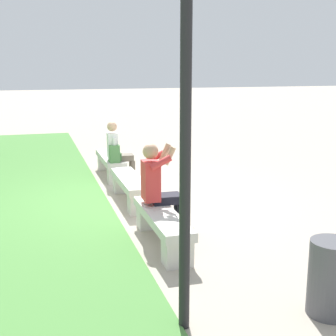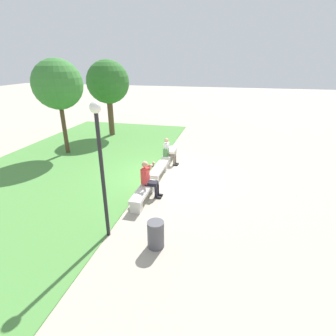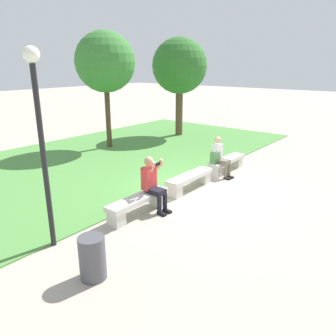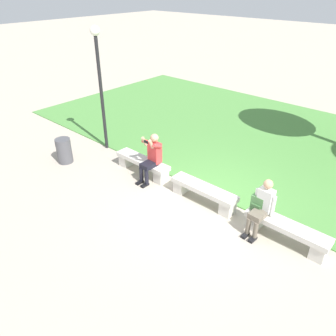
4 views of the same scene
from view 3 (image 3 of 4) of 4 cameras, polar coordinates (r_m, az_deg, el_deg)
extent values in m
plane|color=#B2A593|center=(9.35, 3.79, -3.72)|extent=(80.00, 80.00, 0.00)
cube|color=#518E42|center=(12.25, -13.19, 1.12)|extent=(17.96, 8.00, 0.03)
cube|color=beige|center=(7.70, -5.25, -5.45)|extent=(1.75, 0.40, 0.12)
cube|color=beige|center=(7.36, -9.01, -8.68)|extent=(0.28, 0.34, 0.33)
cube|color=beige|center=(8.26, -1.85, -5.43)|extent=(0.28, 0.34, 0.33)
cube|color=beige|center=(9.22, 3.84, -1.46)|extent=(1.75, 0.40, 0.12)
cube|color=beige|center=(8.77, 1.17, -4.02)|extent=(0.28, 0.34, 0.33)
cube|color=beige|center=(9.84, 6.15, -1.66)|extent=(0.28, 0.34, 0.33)
cube|color=beige|center=(10.93, 10.20, 1.37)|extent=(1.75, 0.40, 0.12)
cube|color=beige|center=(10.41, 8.27, -0.65)|extent=(0.28, 0.34, 0.33)
cube|color=beige|center=(11.59, 11.81, 1.05)|extent=(0.28, 0.34, 0.33)
cube|color=black|center=(7.79, -1.11, -7.98)|extent=(0.11, 0.24, 0.06)
cylinder|color=black|center=(7.75, -1.51, -6.44)|extent=(0.11, 0.11, 0.42)
cube|color=black|center=(7.93, -0.14, -7.51)|extent=(0.11, 0.24, 0.06)
cylinder|color=black|center=(7.88, -0.53, -5.99)|extent=(0.11, 0.11, 0.42)
cube|color=black|center=(7.83, -2.07, -4.03)|extent=(0.31, 0.43, 0.12)
cube|color=#D83838|center=(7.88, -3.33, -1.74)|extent=(0.35, 0.23, 0.56)
sphere|color=tan|center=(7.75, -3.39, 1.19)|extent=(0.22, 0.22, 0.22)
cylinder|color=#D83838|center=(7.59, -3.81, -0.20)|extent=(0.10, 0.31, 0.21)
cylinder|color=tan|center=(7.52, -2.71, 0.29)|extent=(0.11, 0.19, 0.27)
cylinder|color=#D83838|center=(7.85, -1.89, 0.45)|extent=(0.10, 0.31, 0.21)
cylinder|color=tan|center=(7.69, -1.45, 0.71)|extent=(0.10, 0.19, 0.27)
cube|color=black|center=(7.56, -1.74, 0.71)|extent=(0.15, 0.02, 0.08)
cube|color=black|center=(10.28, 10.26, -1.79)|extent=(0.11, 0.23, 0.06)
cylinder|color=#6B6051|center=(10.24, 10.04, -0.61)|extent=(0.10, 0.10, 0.42)
cube|color=black|center=(10.42, 10.79, -1.54)|extent=(0.11, 0.23, 0.06)
cylinder|color=#6B6051|center=(10.39, 10.57, -0.38)|extent=(0.10, 0.10, 0.42)
cube|color=#6B6051|center=(10.33, 9.55, 1.14)|extent=(0.30, 0.42, 0.12)
cube|color=silver|center=(10.37, 8.60, 2.75)|extent=(0.33, 0.22, 0.52)
sphere|color=tan|center=(10.28, 8.70, 4.85)|extent=(0.20, 0.20, 0.20)
cylinder|color=silver|center=(10.21, 8.06, 2.25)|extent=(0.08, 0.08, 0.48)
cylinder|color=silver|center=(10.54, 9.29, 2.67)|extent=(0.08, 0.08, 0.48)
cube|color=#4C7F47|center=(10.29, 8.19, 1.84)|extent=(0.28, 0.20, 0.36)
cube|color=#395F35|center=(10.26, 8.70, 1.35)|extent=(0.20, 0.06, 0.16)
torus|color=black|center=(10.24, 8.24, 2.92)|extent=(0.10, 0.02, 0.10)
cylinder|color=#4C3826|center=(13.97, -10.40, 9.06)|extent=(0.21, 0.21, 2.77)
sphere|color=#387A33|center=(13.82, -10.90, 17.69)|extent=(2.38, 2.38, 2.38)
cylinder|color=brown|center=(16.29, 1.95, 10.13)|extent=(0.35, 0.35, 2.55)
sphere|color=#2D6B28|center=(16.15, 2.02, 17.36)|extent=(2.59, 2.59, 2.59)
cylinder|color=#4C4C51|center=(5.69, -13.03, -14.98)|extent=(0.44, 0.44, 0.75)
cylinder|color=black|center=(6.35, -20.77, 1.01)|extent=(0.10, 0.10, 3.42)
sphere|color=white|center=(6.12, -22.72, 17.81)|extent=(0.28, 0.28, 0.28)
camera|label=1|loc=(6.69, -56.35, 0.95)|focal=50.00mm
camera|label=2|loc=(3.62, -104.58, 15.26)|focal=28.00mm
camera|label=4|loc=(10.97, 44.58, 20.16)|focal=35.00mm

